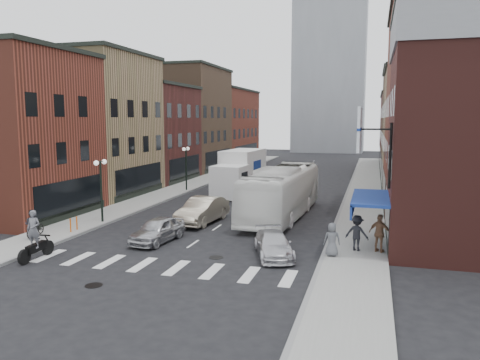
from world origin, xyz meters
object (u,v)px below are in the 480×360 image
object	(u,v)px
box_truck	(240,173)
ped_left_solo	(32,225)
billboard_sign	(361,131)
curb_car	(273,244)
bike_rack	(74,224)
ped_right_a	(357,233)
ped_right_b	(380,233)
transit_bus	(282,192)
streetlamp_far	(186,160)
motorcycle_rider	(35,237)
parked_bicycle	(35,228)
ped_right_c	(332,240)
streetlamp_near	(101,179)
sedan_left_near	(158,230)
sedan_left_far	(202,210)

from	to	relation	value
box_truck	ped_left_solo	distance (m)	20.15
billboard_sign	curb_car	bearing A→B (deg)	-172.82
bike_rack	ped_right_a	world-z (taller)	ped_right_a
ped_right_b	ped_left_solo	bearing A→B (deg)	31.95
transit_bus	curb_car	xyz separation A→B (m)	(1.37, -9.26, -1.14)
streetlamp_far	motorcycle_rider	world-z (taller)	streetlamp_far
motorcycle_rider	parked_bicycle	size ratio (longest dim) A/B	1.48
streetlamp_far	box_truck	xyz separation A→B (m)	(5.08, 0.12, -1.00)
box_truck	ped_right_c	world-z (taller)	box_truck
streetlamp_near	parked_bicycle	size ratio (longest dim) A/B	2.53
streetlamp_far	ped_right_a	world-z (taller)	streetlamp_far
streetlamp_far	sedan_left_near	distance (m)	18.09
streetlamp_far	sedan_left_near	size ratio (longest dim) A/B	1.03
ped_right_c	streetlamp_near	bearing A→B (deg)	-26.09
bike_rack	ped_right_b	world-z (taller)	ped_right_b
sedan_left_far	ped_left_solo	world-z (taller)	ped_left_solo
box_truck	transit_bus	world-z (taller)	box_truck
transit_bus	ped_right_c	world-z (taller)	transit_bus
ped_right_a	ped_right_b	xyz separation A→B (m)	(1.09, -0.00, 0.06)
streetlamp_far	sedan_left_far	world-z (taller)	streetlamp_far
motorcycle_rider	parked_bicycle	distance (m)	4.41
streetlamp_near	streetlamp_far	world-z (taller)	same
billboard_sign	streetlamp_near	bearing A→B (deg)	167.65
bike_rack	ped_right_c	xyz separation A→B (m)	(15.00, -0.99, 0.41)
billboard_sign	box_truck	size ratio (longest dim) A/B	0.41
streetlamp_near	ped_right_b	xyz separation A→B (m)	(17.00, -2.37, -1.81)
transit_bus	sedan_left_near	distance (m)	9.95
motorcycle_rider	sedan_left_far	world-z (taller)	motorcycle_rider
box_truck	sedan_left_near	distance (m)	17.29
streetlamp_near	box_truck	size ratio (longest dim) A/B	0.46
bike_rack	ped_right_a	size ratio (longest dim) A/B	0.45
billboard_sign	motorcycle_rider	bearing A→B (deg)	-163.99
streetlamp_near	sedan_left_near	size ratio (longest dim) A/B	1.03
streetlamp_far	bike_rack	xyz separation A→B (m)	(-0.20, -16.70, -2.36)
streetlamp_near	streetlamp_far	size ratio (longest dim) A/B	1.00
curb_car	billboard_sign	bearing A→B (deg)	-13.10
streetlamp_far	ped_right_b	size ratio (longest dim) A/B	2.16
bike_rack	transit_bus	world-z (taller)	transit_bus
sedan_left_near	parked_bicycle	bearing A→B (deg)	-163.56
motorcycle_rider	ped_right_a	size ratio (longest dim) A/B	1.35
transit_bus	parked_bicycle	xyz separation A→B (m)	(-12.16, -9.60, -1.15)
curb_car	parked_bicycle	xyz separation A→B (m)	(-13.53, -0.34, -0.01)
sedan_left_near	parked_bicycle	xyz separation A→B (m)	(-6.91, -1.22, -0.10)
sedan_left_far	ped_right_a	bearing A→B (deg)	-18.30
billboard_sign	streetlamp_near	distance (m)	16.68
curb_car	ped_right_c	bearing A→B (deg)	-13.99
bike_rack	ped_right_c	bearing A→B (deg)	-3.79
bike_rack	ped_right_a	bearing A→B (deg)	1.20
parked_bicycle	ped_left_solo	size ratio (longest dim) A/B	0.99
box_truck	ped_right_b	distance (m)	20.36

